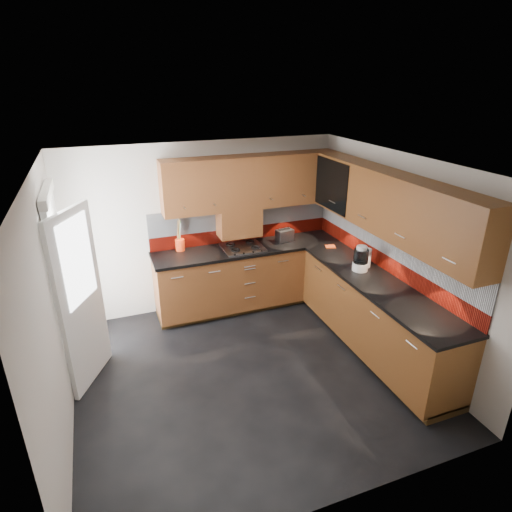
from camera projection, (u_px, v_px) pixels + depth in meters
name	position (u px, v px, depth m)	size (l,w,h in m)	color
room	(248.00, 254.00, 4.39)	(4.00, 3.80, 2.64)	black
base_cabinets	(305.00, 296.00, 5.77)	(2.70, 3.20, 0.95)	#5F3415
countertop	(306.00, 264.00, 5.56)	(2.72, 3.22, 0.04)	black
backsplash	(314.00, 236.00, 5.72)	(2.70, 3.20, 0.54)	maroon
upper_cabinets	(319.00, 193.00, 5.33)	(2.50, 3.20, 0.72)	#5F3415
extractor_hood	(239.00, 222.00, 6.03)	(0.60, 0.33, 0.40)	#5F3415
glass_cabinet	(341.00, 182.00, 5.72)	(0.32, 0.80, 0.66)	black
back_door	(71.00, 291.00, 4.64)	(0.42, 1.19, 2.04)	white
gas_hob	(243.00, 247.00, 6.01)	(0.57, 0.50, 0.04)	silver
utensil_pot	(180.00, 244.00, 5.91)	(0.13, 0.13, 0.46)	#EC4016
toaster	(285.00, 235.00, 6.27)	(0.26, 0.19, 0.18)	silver
food_processor	(361.00, 259.00, 5.29)	(0.19, 0.19, 0.32)	white
paper_towel	(366.00, 258.00, 5.40)	(0.12, 0.12, 0.24)	white
orange_cloth	(330.00, 247.00, 6.07)	(0.14, 0.12, 0.01)	#E24C19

